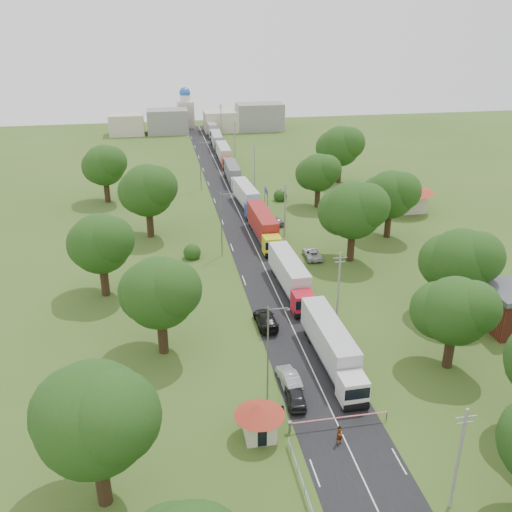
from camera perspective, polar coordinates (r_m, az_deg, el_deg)
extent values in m
plane|color=#36531B|center=(73.75, 2.30, -4.25)|extent=(260.00, 260.00, 0.00)
cube|color=black|center=(91.58, -0.37, 1.49)|extent=(8.00, 200.00, 0.04)
cylinder|color=slate|center=(52.28, 3.39, -16.77)|extent=(0.20, 0.20, 1.10)
cube|color=slate|center=(51.96, 3.40, -16.34)|extent=(0.35, 0.35, 0.25)
cylinder|color=red|center=(53.04, 8.32, -15.70)|extent=(9.00, 0.12, 0.12)
cylinder|color=slate|center=(54.75, 12.93, -15.35)|extent=(0.10, 0.10, 1.00)
cube|color=beige|center=(51.41, 0.35, -16.58)|extent=(2.60, 2.60, 2.40)
cone|color=maroon|center=(50.34, 0.36, -15.10)|extent=(4.40, 4.40, 1.10)
cube|color=black|center=(51.49, 1.85, -16.24)|extent=(0.02, 1.20, 0.90)
cube|color=black|center=(50.57, 0.64, -17.70)|extent=(0.80, 0.02, 1.90)
cylinder|color=slate|center=(104.55, 1.14, 5.48)|extent=(0.12, 0.12, 4.00)
cylinder|color=slate|center=(106.79, 0.89, 5.88)|extent=(0.12, 0.12, 4.00)
cube|color=navy|center=(105.19, 1.02, 6.51)|extent=(0.06, 3.00, 1.00)
cube|color=silver|center=(105.19, 1.02, 6.51)|extent=(0.07, 3.10, 0.06)
cylinder|color=gray|center=(45.92, 19.57, -18.63)|extent=(0.24, 0.24, 9.00)
cube|color=gray|center=(43.55, 20.26, -14.88)|extent=(1.60, 0.10, 0.10)
cube|color=gray|center=(43.85, 20.17, -15.40)|extent=(1.20, 0.10, 0.10)
cylinder|color=gray|center=(67.07, 8.25, -3.16)|extent=(0.24, 0.24, 9.00)
cube|color=gray|center=(65.47, 8.44, -0.18)|extent=(1.60, 0.10, 0.10)
cube|color=gray|center=(65.67, 8.41, -0.58)|extent=(1.20, 0.10, 0.10)
cylinder|color=gray|center=(91.95, 2.90, 4.54)|extent=(0.24, 0.24, 9.00)
cube|color=gray|center=(90.79, 2.95, 6.81)|extent=(1.60, 0.10, 0.10)
cube|color=gray|center=(90.94, 2.95, 6.51)|extent=(1.20, 0.10, 0.10)
cylinder|color=gray|center=(118.24, -0.16, 8.89)|extent=(0.24, 0.24, 9.00)
cube|color=gray|center=(117.34, -0.16, 10.68)|extent=(1.60, 0.10, 0.10)
cube|color=gray|center=(117.45, -0.16, 10.44)|extent=(1.20, 0.10, 0.10)
cylinder|color=gray|center=(145.17, -2.13, 11.62)|extent=(0.24, 0.24, 9.00)
cube|color=gray|center=(144.44, -2.15, 13.10)|extent=(1.60, 0.10, 0.10)
cube|color=gray|center=(144.53, -2.15, 12.90)|extent=(1.20, 0.10, 0.10)
cylinder|color=gray|center=(172.44, -3.51, 13.49)|extent=(0.24, 0.24, 9.00)
cube|color=gray|center=(171.83, -3.54, 14.74)|extent=(1.60, 0.10, 0.10)
cube|color=gray|center=(171.90, -3.53, 14.57)|extent=(1.20, 0.10, 0.10)
cylinder|color=slate|center=(53.34, 1.19, -9.83)|extent=(0.16, 0.16, 10.00)
cube|color=slate|center=(51.08, 2.23, -5.32)|extent=(1.80, 0.10, 0.10)
cube|color=slate|center=(51.31, 3.10, -5.38)|extent=(0.50, 0.22, 0.15)
cylinder|color=slate|center=(84.42, -3.48, 3.13)|extent=(0.16, 0.16, 10.00)
cube|color=slate|center=(83.01, -2.94, 6.22)|extent=(1.80, 0.10, 0.10)
cube|color=slate|center=(83.16, -2.39, 6.15)|extent=(0.50, 0.22, 0.15)
cylinder|color=slate|center=(117.73, -5.59, 8.96)|extent=(0.16, 0.16, 10.00)
cube|color=slate|center=(116.72, -5.23, 11.22)|extent=(1.80, 0.10, 0.10)
cube|color=slate|center=(116.82, -4.83, 11.17)|extent=(0.50, 0.22, 0.15)
cylinder|color=#382616|center=(62.80, 18.73, -8.95)|extent=(1.04, 1.04, 3.85)
sphere|color=#234011|center=(60.53, 19.30, -5.19)|extent=(7.00, 7.00, 7.00)
sphere|color=#234011|center=(60.04, 20.89, -4.87)|extent=(5.50, 5.50, 5.50)
sphere|color=#234011|center=(61.25, 17.87, -5.17)|extent=(6.00, 6.00, 6.00)
cylinder|color=#382616|center=(72.97, 19.30, -4.14)|extent=(1.08, 1.08, 4.20)
sphere|color=#234011|center=(70.85, 19.85, -0.45)|extent=(7.70, 7.70, 7.70)
sphere|color=#234011|center=(70.37, 21.34, -0.11)|extent=(6.05, 6.05, 6.05)
sphere|color=#234011|center=(71.63, 18.50, -0.48)|extent=(6.60, 6.60, 6.60)
cylinder|color=#382616|center=(84.90, 9.48, 0.99)|extent=(1.12, 1.12, 4.55)
sphere|color=#234011|center=(82.95, 9.73, 4.55)|extent=(8.40, 8.40, 8.40)
sphere|color=#234011|center=(82.12, 11.04, 4.92)|extent=(6.60, 6.60, 6.60)
sphere|color=#234011|center=(84.10, 8.59, 4.45)|extent=(7.20, 7.20, 7.20)
cylinder|color=#382616|center=(95.06, 13.04, 3.06)|extent=(1.08, 1.08, 4.20)
sphere|color=#234011|center=(93.45, 13.32, 6.00)|extent=(7.70, 7.70, 7.70)
sphere|color=#234011|center=(92.81, 14.41, 6.31)|extent=(6.05, 6.05, 6.05)
sphere|color=#234011|center=(94.40, 12.35, 5.92)|extent=(6.60, 6.60, 6.60)
cylinder|color=#382616|center=(107.95, 6.15, 5.89)|extent=(1.04, 1.04, 3.85)
sphere|color=#234011|center=(106.64, 6.26, 8.29)|extent=(7.00, 7.00, 7.00)
sphere|color=#234011|center=(105.87, 7.09, 8.56)|extent=(5.50, 5.50, 5.50)
sphere|color=#234011|center=(107.66, 5.55, 8.19)|extent=(6.00, 6.00, 6.00)
cylinder|color=#382616|center=(124.20, 8.28, 8.30)|extent=(1.12, 1.12, 4.55)
sphere|color=#234011|center=(122.88, 8.44, 10.80)|extent=(8.40, 8.40, 8.40)
sphere|color=#234011|center=(122.07, 9.32, 11.10)|extent=(6.60, 6.60, 6.60)
sphere|color=#234011|center=(124.04, 7.67, 10.68)|extent=(7.20, 7.20, 7.20)
cylinder|color=#382616|center=(46.79, -15.11, -20.72)|extent=(1.12, 1.12, 4.55)
sphere|color=#234011|center=(43.17, -15.91, -15.37)|extent=(8.40, 8.40, 8.40)
sphere|color=#234011|center=(41.51, -14.05, -15.34)|extent=(6.60, 6.60, 6.60)
sphere|color=#234011|center=(44.87, -17.24, -14.83)|extent=(7.20, 7.20, 7.20)
cylinder|color=#382616|center=(62.59, -9.31, -7.82)|extent=(1.08, 1.08, 4.20)
sphere|color=#234011|center=(60.11, -9.63, -3.64)|extent=(7.70, 7.70, 7.70)
sphere|color=#234011|center=(58.76, -8.32, -3.31)|extent=(6.05, 6.05, 6.05)
sphere|color=#234011|center=(61.61, -10.65, -3.59)|extent=(6.60, 6.60, 6.60)
cylinder|color=#382616|center=(76.21, -14.90, -2.36)|extent=(1.08, 1.08, 4.20)
sphere|color=#234011|center=(74.19, -15.31, 1.21)|extent=(7.70, 7.70, 7.70)
sphere|color=#234011|center=(72.75, -14.36, 1.57)|extent=(6.05, 6.05, 6.05)
sphere|color=#234011|center=(75.78, -16.02, 1.15)|extent=(6.60, 6.60, 6.60)
cylinder|color=#382616|center=(94.28, -10.54, 3.22)|extent=(1.12, 1.12, 4.55)
sphere|color=#234011|center=(92.54, -10.80, 6.46)|extent=(8.40, 8.40, 8.40)
sphere|color=#234011|center=(91.12, -9.89, 6.85)|extent=(6.60, 6.60, 6.60)
sphere|color=#234011|center=(94.18, -11.51, 6.32)|extent=(7.20, 7.20, 7.20)
cylinder|color=#382616|center=(113.74, -14.68, 6.26)|extent=(1.08, 1.08, 4.20)
sphere|color=#234011|center=(112.39, -14.94, 8.76)|extent=(7.70, 7.70, 7.70)
sphere|color=#234011|center=(111.02, -14.31, 9.09)|extent=(6.05, 6.05, 6.05)
sphere|color=#234011|center=(113.95, -15.43, 8.61)|extent=(6.60, 6.60, 6.60)
cube|color=beige|center=(108.60, 14.55, 5.42)|extent=(7.00, 5.00, 4.00)
cone|color=maroon|center=(107.78, 14.70, 6.88)|extent=(10.08, 10.08, 1.80)
cube|color=gray|center=(176.43, -8.84, 13.16)|extent=(12.00, 8.00, 7.00)
cube|color=beige|center=(177.65, -3.53, 13.29)|extent=(10.00, 8.00, 6.00)
cube|color=gray|center=(179.26, 0.38, 13.75)|extent=(14.00, 8.00, 8.00)
cube|color=beige|center=(176.63, -12.81, 12.71)|extent=(10.00, 8.00, 6.00)
cube|color=beige|center=(184.48, -7.03, 13.86)|extent=(5.00, 5.00, 8.00)
cylinder|color=silver|center=(183.72, -7.11, 15.40)|extent=(3.20, 3.20, 2.00)
sphere|color=#2659B2|center=(183.51, -7.13, 15.89)|extent=(3.40, 3.40, 3.40)
cube|color=silver|center=(55.46, 9.64, -12.99)|extent=(2.58, 2.58, 2.63)
cube|color=black|center=(54.29, 10.12, -13.45)|extent=(2.42, 0.07, 1.16)
cube|color=slate|center=(55.20, 9.99, -14.59)|extent=(2.32, 0.30, 0.37)
cube|color=slate|center=(61.63, 7.32, -9.67)|extent=(2.69, 12.14, 0.32)
cube|color=silver|center=(60.87, 7.33, -8.02)|extent=(2.90, 12.46, 3.15)
cylinder|color=black|center=(55.42, 9.89, -14.47)|extent=(2.47, 1.05, 1.05)
cylinder|color=black|center=(56.82, 9.24, -13.34)|extent=(2.47, 1.05, 1.05)
cylinder|color=black|center=(64.73, 6.35, -8.13)|extent=(2.47, 1.05, 1.05)
cylinder|color=black|center=(66.01, 5.97, -7.43)|extent=(2.47, 1.05, 1.05)
cube|color=red|center=(69.45, 4.71, -4.68)|extent=(2.58, 2.58, 2.60)
cube|color=black|center=(68.21, 4.98, -4.90)|extent=(2.39, 0.11, 1.14)
cube|color=slate|center=(68.94, 4.93, -5.90)|extent=(2.29, 0.33, 0.36)
cube|color=slate|center=(76.10, 3.31, -2.69)|extent=(2.83, 12.03, 0.31)
cube|color=silver|center=(75.57, 3.29, -1.32)|extent=(3.04, 12.35, 3.12)
cylinder|color=black|center=(69.19, 4.87, -5.83)|extent=(2.44, 1.04, 1.04)
cylinder|color=black|center=(70.77, 4.49, -5.11)|extent=(2.44, 1.04, 1.04)
cylinder|color=black|center=(79.40, 2.70, -1.72)|extent=(2.44, 1.04, 1.04)
cylinder|color=black|center=(80.78, 2.46, -1.26)|extent=(2.44, 1.04, 1.04)
cube|color=yellow|center=(85.77, 1.60, 1.11)|extent=(2.64, 2.64, 2.69)
cube|color=black|center=(84.45, 1.78, 1.02)|extent=(2.47, 0.08, 1.18)
cube|color=slate|center=(85.07, 1.76, 0.13)|extent=(2.37, 0.31, 0.38)
cube|color=slate|center=(92.94, 0.65, 2.36)|extent=(2.78, 12.42, 0.32)
cube|color=maroon|center=(92.56, 0.62, 3.55)|extent=(3.01, 12.75, 3.22)
cylinder|color=black|center=(85.34, 1.72, 0.17)|extent=(2.53, 1.07, 1.07)
cylinder|color=black|center=(87.08, 1.46, 0.66)|extent=(2.53, 1.07, 1.07)
cylinder|color=black|center=(96.49, 0.23, 3.00)|extent=(2.53, 1.07, 1.07)
cylinder|color=black|center=(97.98, 0.06, 3.33)|extent=(2.53, 1.07, 1.07)
cube|color=#19409A|center=(100.96, -0.35, 4.57)|extent=(2.59, 2.59, 2.53)
cube|color=black|center=(99.70, -0.23, 4.53)|extent=(2.33, 0.18, 1.11)
cube|color=slate|center=(100.21, -0.23, 3.81)|extent=(2.24, 0.40, 0.35)
cube|color=slate|center=(107.84, -1.00, 5.36)|extent=(3.10, 11.77, 0.30)
cube|color=silver|center=(107.58, -1.03, 6.33)|extent=(3.33, 12.09, 3.04)
cylinder|color=black|center=(100.46, -0.26, 3.83)|extent=(2.38, 1.01, 1.01)
cylinder|color=black|center=(102.15, -0.44, 4.17)|extent=(2.38, 1.01, 1.01)
cylinder|color=black|center=(111.25, -1.29, 5.79)|extent=(2.38, 1.01, 1.01)
cylinder|color=black|center=(112.68, -1.42, 6.02)|extent=(2.38, 1.01, 1.01)
cube|color=silver|center=(117.46, -1.92, 7.24)|extent=(2.33, 2.33, 2.37)
cube|color=black|center=(116.28, -1.84, 7.24)|extent=(2.18, 0.07, 1.04)
cube|color=slate|center=(116.70, -1.83, 6.65)|extent=(2.09, 0.30, 0.33)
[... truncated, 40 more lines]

